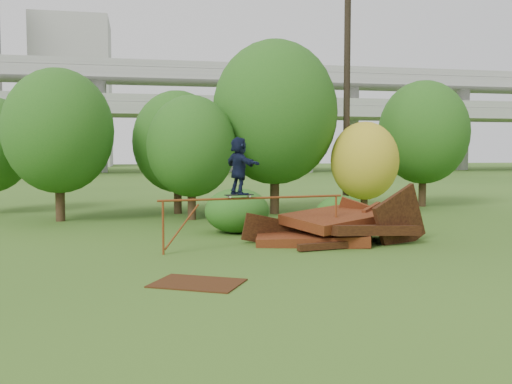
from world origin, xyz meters
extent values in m
plane|color=#2D5116|center=(0.00, 0.00, 0.00)|extent=(240.00, 240.00, 0.00)
cube|color=#42160B|center=(1.01, 2.48, 0.18)|extent=(3.67, 2.79, 0.54)
cube|color=black|center=(2.51, 2.18, 0.42)|extent=(3.23, 2.41, 0.57)
cube|color=#42160B|center=(1.81, 2.68, 0.70)|extent=(3.51, 3.09, 0.62)
cube|color=black|center=(3.61, 1.98, 0.65)|extent=(2.18, 1.10, 2.27)
cube|color=#42160B|center=(2.81, 3.48, 0.55)|extent=(1.34, 1.05, 1.53)
cube|color=black|center=(-0.19, 2.88, 0.35)|extent=(1.78, 0.17, 1.14)
cube|color=black|center=(1.31, 1.28, 0.12)|extent=(2.28, 0.61, 0.19)
cube|color=#42160B|center=(3.21, 3.18, 0.95)|extent=(1.00, 1.01, 0.31)
cylinder|color=brown|center=(-3.44, 1.43, 0.72)|extent=(0.06, 0.06, 1.44)
cylinder|color=brown|center=(1.67, 2.21, 0.72)|extent=(0.06, 0.06, 1.44)
cylinder|color=brown|center=(-0.88, 1.82, 1.44)|extent=(5.42, 0.89, 0.06)
cube|color=black|center=(-1.33, 1.76, 1.54)|extent=(0.83, 0.33, 0.03)
cylinder|color=beige|center=(-1.60, 1.63, 1.50)|extent=(0.06, 0.04, 0.06)
cylinder|color=beige|center=(-1.63, 1.80, 1.50)|extent=(0.06, 0.04, 0.06)
cylinder|color=beige|center=(-1.03, 1.71, 1.50)|extent=(0.06, 0.04, 0.06)
cylinder|color=beige|center=(-1.06, 1.89, 1.50)|extent=(0.06, 0.04, 0.06)
imported|color=black|center=(-1.33, 1.76, 2.36)|extent=(0.99, 1.55, 1.60)
cube|color=#3A1E0C|center=(-2.90, -2.12, 0.01)|extent=(2.18, 1.98, 0.03)
cylinder|color=black|center=(-7.10, 9.77, 0.98)|extent=(0.37, 0.37, 1.96)
ellipsoid|color=#144B14|center=(-7.10, 9.77, 3.56)|extent=(4.26, 4.26, 4.90)
cylinder|color=black|center=(-2.35, 11.64, 0.86)|extent=(0.35, 0.35, 1.73)
ellipsoid|color=#144B14|center=(-2.35, 11.64, 3.19)|extent=(3.91, 3.91, 4.50)
cylinder|color=black|center=(-1.95, 9.22, 0.82)|extent=(0.34, 0.34, 1.64)
ellipsoid|color=#144B14|center=(-1.95, 9.22, 2.97)|extent=(3.56, 3.56, 4.09)
cylinder|color=black|center=(1.86, 10.71, 1.20)|extent=(0.41, 0.41, 2.41)
ellipsoid|color=#144B14|center=(1.86, 10.71, 4.47)|extent=(5.50, 5.50, 6.33)
cylinder|color=black|center=(5.50, 9.30, 0.63)|extent=(0.31, 0.31, 1.26)
ellipsoid|color=#A58C19|center=(5.50, 9.30, 2.36)|extent=(2.93, 2.93, 3.36)
cylinder|color=black|center=(9.95, 12.52, 1.02)|extent=(0.37, 0.37, 2.04)
ellipsoid|color=#144B14|center=(9.95, 12.52, 3.72)|extent=(4.48, 4.48, 5.16)
ellipsoid|color=#144B14|center=(-0.81, 5.08, 0.76)|extent=(2.19, 2.02, 1.52)
ellipsoid|color=#144B14|center=(2.73, 4.65, 0.63)|extent=(1.77, 1.62, 1.25)
cylinder|color=black|center=(4.80, 9.67, 5.51)|extent=(0.28, 0.28, 11.03)
cube|color=gray|center=(0.00, 60.00, 8.00)|extent=(160.00, 9.00, 1.40)
cube|color=gray|center=(0.00, 66.00, 13.00)|extent=(160.00, 9.00, 1.40)
cylinder|color=gray|center=(-18.00, 60.00, 4.00)|extent=(2.20, 2.20, 8.00)
cylinder|color=gray|center=(0.00, 60.00, 4.00)|extent=(2.20, 2.20, 8.00)
cylinder|color=gray|center=(18.00, 60.00, 4.00)|extent=(2.20, 2.20, 8.00)
cube|color=#9E9E99|center=(-16.00, 102.00, 14.00)|extent=(14.00, 14.00, 28.00)
camera|label=1|loc=(-4.09, -13.78, 2.73)|focal=40.00mm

